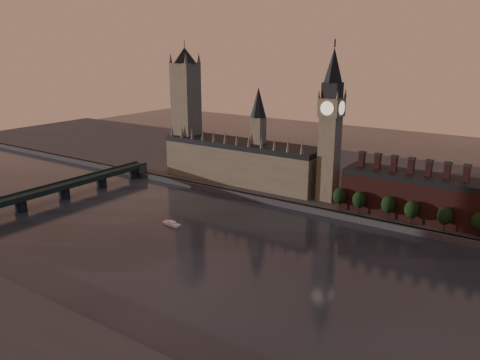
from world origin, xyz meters
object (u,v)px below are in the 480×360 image
object	(u,v)px
big_ben	(331,124)
westminster_bridge	(39,195)
victoria_tower	(186,107)
river_boat	(172,224)

from	to	relation	value
big_ben	westminster_bridge	bearing A→B (deg)	-145.67
westminster_bridge	victoria_tower	bearing A→B (deg)	73.44
river_boat	big_ben	bearing A→B (deg)	60.57
westminster_bridge	river_boat	bearing A→B (deg)	12.75
victoria_tower	river_boat	bearing A→B (deg)	-54.77
victoria_tower	westminster_bridge	bearing A→B (deg)	-106.56
river_boat	victoria_tower	bearing A→B (deg)	130.96
victoria_tower	westminster_bridge	distance (m)	133.21
big_ben	river_boat	world-z (taller)	big_ben
big_ben	westminster_bridge	distance (m)	205.83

